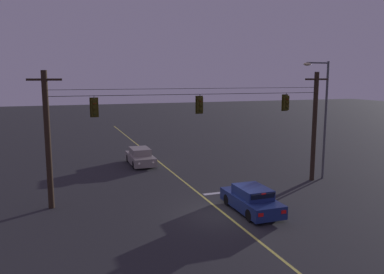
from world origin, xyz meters
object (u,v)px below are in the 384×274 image
object	(u,v)px
traffic_light_leftmost	(94,108)
street_lamp_corner	(322,110)
car_waiting_near_lane	(252,200)
car_oncoming_lead	(140,157)
traffic_light_left_inner	(200,105)
traffic_light_centre	(286,103)

from	to	relation	value
traffic_light_leftmost	street_lamp_corner	xyz separation A→B (m)	(15.66, 0.20, -0.57)
car_waiting_near_lane	street_lamp_corner	xyz separation A→B (m)	(7.93, 4.46, 4.35)
street_lamp_corner	car_waiting_near_lane	bearing A→B (deg)	-150.66
car_oncoming_lead	traffic_light_left_inner	bearing A→B (deg)	-78.21
car_waiting_near_lane	traffic_light_centre	bearing A→B (deg)	41.61
traffic_light_left_inner	car_oncoming_lead	world-z (taller)	traffic_light_left_inner
car_oncoming_lead	street_lamp_corner	bearing A→B (deg)	-38.34
street_lamp_corner	traffic_light_centre	bearing A→B (deg)	-176.40
traffic_light_left_inner	car_waiting_near_lane	xyz separation A→B (m)	(1.39, -4.26, -4.92)
traffic_light_leftmost	car_oncoming_lead	bearing A→B (deg)	63.82
traffic_light_left_inner	traffic_light_centre	bearing A→B (deg)	0.00
traffic_light_centre	car_oncoming_lead	bearing A→B (deg)	131.71
car_oncoming_lead	traffic_light_centre	bearing A→B (deg)	-48.29
traffic_light_centre	car_oncoming_lead	size ratio (longest dim) A/B	0.28
traffic_light_leftmost	traffic_light_centre	bearing A→B (deg)	0.00
car_waiting_near_lane	car_oncoming_lead	world-z (taller)	same
car_oncoming_lead	street_lamp_corner	xyz separation A→B (m)	(11.21, -8.86, 4.35)
traffic_light_leftmost	traffic_light_left_inner	xyz separation A→B (m)	(6.35, 0.00, 0.00)
traffic_light_left_inner	car_oncoming_lead	size ratio (longest dim) A/B	0.28
traffic_light_left_inner	traffic_light_centre	distance (m)	6.18
car_waiting_near_lane	street_lamp_corner	distance (m)	10.08
traffic_light_leftmost	street_lamp_corner	size ratio (longest dim) A/B	0.15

